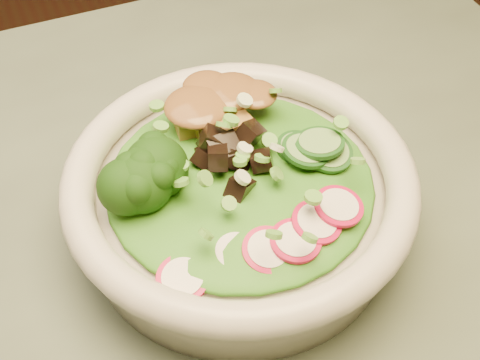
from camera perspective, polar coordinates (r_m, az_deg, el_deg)
name	(u,v)px	position (r m, az deg, el deg)	size (l,w,h in m)	color
salad_bowl	(240,197)	(0.51, 0.00, -1.49)	(0.27, 0.27, 0.07)	beige
lettuce_bed	(240,179)	(0.50, 0.00, 0.08)	(0.20, 0.20, 0.02)	#235F14
broccoli_florets	(159,189)	(0.47, -6.92, -0.77)	(0.08, 0.07, 0.04)	black
radish_slices	(278,240)	(0.46, 3.29, -5.17)	(0.11, 0.04, 0.02)	#B60E3E
cucumber_slices	(320,147)	(0.51, 6.87, 2.78)	(0.07, 0.07, 0.04)	#7EB263
mushroom_heap	(234,155)	(0.49, -0.50, 2.12)	(0.07, 0.07, 0.04)	black
tofu_cubes	(214,114)	(0.53, -2.24, 5.62)	(0.09, 0.06, 0.04)	#996433
peanut_sauce	(213,102)	(0.52, -2.28, 6.67)	(0.07, 0.06, 0.02)	brown
scallion_garnish	(240,157)	(0.48, 0.00, 2.00)	(0.19, 0.19, 0.02)	#61A73B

